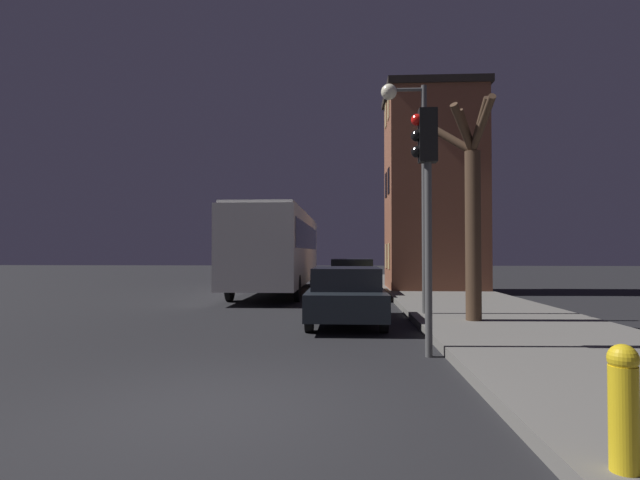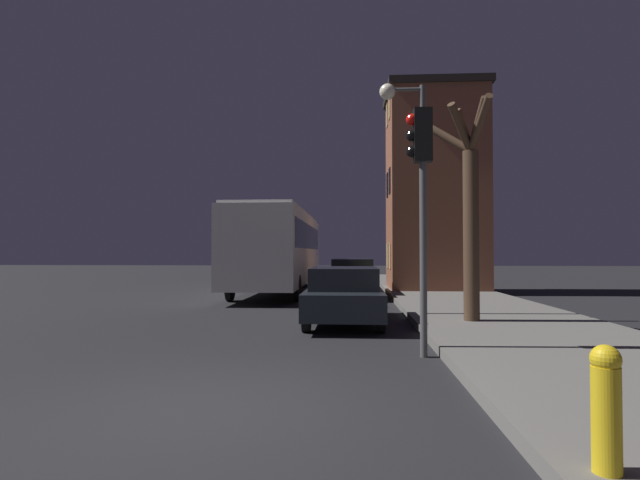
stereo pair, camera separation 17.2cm
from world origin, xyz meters
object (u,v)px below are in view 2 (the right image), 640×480
Objects in this scene: bare_tree at (469,204)px; car_near_lane at (344,294)px; car_mid_lane at (352,277)px; fire_hydrant at (606,405)px; bus at (279,245)px; streetlamp at (409,155)px; traffic_light at (421,178)px.

bare_tree is 1.14× the size of car_near_lane.
fire_hydrant is (1.77, -15.74, -0.14)m from car_mid_lane.
car_mid_lane is (3.13, -1.89, -1.26)m from bus.
streetlamp is 7.52m from car_mid_lane.
car_mid_lane is (0.21, 7.23, 0.08)m from car_near_lane.
bare_tree reaches higher than car_near_lane.
traffic_light is 3.53m from bare_tree.
streetlamp is 1.43× the size of traffic_light.
traffic_light is 5.30m from fire_hydrant.
streetlamp is at bearing -61.38° from bus.
fire_hydrant is at bearing -88.07° from streetlamp.
traffic_light is 0.35× the size of bus.
car_mid_lane is (-2.65, 7.85, -2.06)m from bare_tree.
streetlamp is 6.56× the size of fire_hydrant.
traffic_light is at bearing -94.16° from streetlamp.
car_near_lane is 7.23m from car_mid_lane.
streetlamp is 1.37× the size of car_near_lane.
bare_tree reaches higher than car_mid_lane.
car_near_lane is at bearing 109.38° from traffic_light.
bus is (-4.59, 8.41, -2.20)m from streetlamp.
car_mid_lane reaches higher than fire_hydrant.
car_mid_lane is at bearing 95.86° from traffic_light.
fire_hydrant is (-0.88, -7.89, -2.20)m from bare_tree.
car_near_lane is 4.79× the size of fire_hydrant.
streetlamp is 0.50× the size of bus.
bare_tree reaches higher than traffic_light.
car_mid_lane is 4.87× the size of fire_hydrant.
bare_tree is at bearing -71.34° from car_mid_lane.
traffic_light is 0.84× the size of bare_tree.
streetlamp is 9.83m from bus.
fire_hydrant is (1.98, -8.52, -0.06)m from car_near_lane.
traffic_light is at bearing -115.52° from bare_tree.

